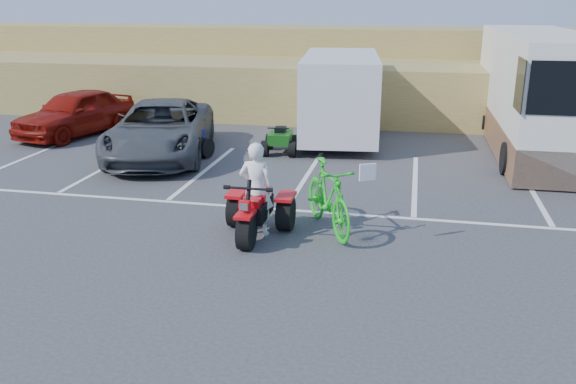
% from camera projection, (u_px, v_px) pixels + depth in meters
% --- Properties ---
extents(ground, '(100.00, 100.00, 0.00)m').
position_uv_depth(ground, '(257.00, 254.00, 10.77)').
color(ground, '#363638').
rests_on(ground, ground).
extents(parking_stripes, '(28.00, 5.16, 0.01)m').
position_uv_depth(parking_stripes, '(336.00, 189.00, 14.39)').
color(parking_stripes, white).
rests_on(parking_stripes, ground).
extents(grass_embankment, '(40.00, 8.50, 3.10)m').
position_uv_depth(grass_embankment, '(352.00, 72.00, 24.77)').
color(grass_embankment, olive).
rests_on(grass_embankment, ground).
extents(red_trike_atv, '(1.31, 1.75, 1.13)m').
position_uv_depth(red_trike_atv, '(255.00, 237.00, 11.56)').
color(red_trike_atv, red).
rests_on(red_trike_atv, ground).
extents(rider, '(0.66, 0.43, 1.80)m').
position_uv_depth(rider, '(256.00, 189.00, 11.42)').
color(rider, white).
rests_on(rider, ground).
extents(green_dirt_bike, '(1.63, 2.30, 1.36)m').
position_uv_depth(green_dirt_bike, '(328.00, 197.00, 11.66)').
color(green_dirt_bike, '#14BF19').
rests_on(green_dirt_bike, ground).
extents(grey_pickup, '(3.75, 5.99, 1.54)m').
position_uv_depth(grey_pickup, '(160.00, 129.00, 17.19)').
color(grey_pickup, '#3F4246').
rests_on(grey_pickup, ground).
extents(red_car, '(2.79, 4.66, 1.49)m').
position_uv_depth(red_car, '(75.00, 112.00, 19.90)').
color(red_car, maroon).
rests_on(red_car, ground).
extents(cargo_trailer, '(2.85, 5.85, 2.63)m').
position_uv_depth(cargo_trailer, '(340.00, 94.00, 19.15)').
color(cargo_trailer, silver).
rests_on(cargo_trailer, ground).
extents(rv_motorhome, '(2.46, 9.32, 3.34)m').
position_uv_depth(rv_motorhome, '(535.00, 99.00, 18.00)').
color(rv_motorhome, silver).
rests_on(rv_motorhome, ground).
extents(quad_atv_blue, '(1.65, 1.92, 1.06)m').
position_uv_depth(quad_atv_blue, '(180.00, 160.00, 17.03)').
color(quad_atv_blue, navy).
rests_on(quad_atv_blue, ground).
extents(quad_atv_green, '(1.09, 1.39, 0.85)m').
position_uv_depth(quad_atv_green, '(281.00, 153.00, 17.77)').
color(quad_atv_green, '#124E12').
rests_on(quad_atv_green, ground).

